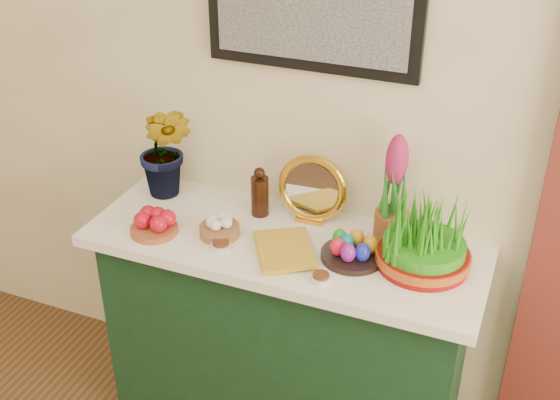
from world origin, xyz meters
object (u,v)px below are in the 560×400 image
object	(u,v)px
sideboard	(285,340)
hyacinth_green	(165,135)
mirror	(312,190)
book	(257,252)
wheatgrass_sabzeh	(425,237)

from	to	relation	value
sideboard	hyacinth_green	bearing A→B (deg)	167.38
sideboard	mirror	world-z (taller)	mirror
sideboard	book	size ratio (longest dim) A/B	5.30
sideboard	book	world-z (taller)	book
mirror	wheatgrass_sabzeh	bearing A→B (deg)	-17.39
mirror	book	size ratio (longest dim) A/B	1.05
hyacinth_green	wheatgrass_sabzeh	bearing A→B (deg)	-8.93
hyacinth_green	mirror	size ratio (longest dim) A/B	1.95
mirror	book	bearing A→B (deg)	-106.66
sideboard	hyacinth_green	world-z (taller)	hyacinth_green
mirror	book	world-z (taller)	mirror
book	wheatgrass_sabzeh	bearing A→B (deg)	-14.27
sideboard	wheatgrass_sabzeh	distance (m)	0.75
sideboard	hyacinth_green	size ratio (longest dim) A/B	2.58
hyacinth_green	book	xyz separation A→B (m)	(0.49, -0.26, -0.23)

